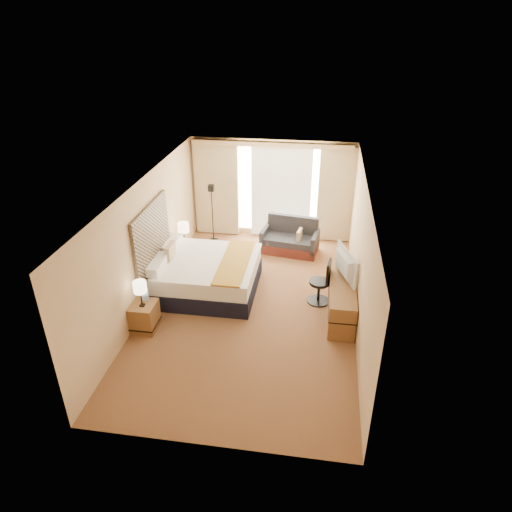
# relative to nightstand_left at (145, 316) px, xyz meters

# --- Properties ---
(floor) EXTENTS (4.20, 7.00, 0.02)m
(floor) POSITION_rel_nightstand_left_xyz_m (1.87, 1.05, -0.28)
(floor) COLOR #531C17
(floor) RESTS_ON ground
(ceiling) EXTENTS (4.20, 7.00, 0.02)m
(ceiling) POSITION_rel_nightstand_left_xyz_m (1.87, 1.05, 2.33)
(ceiling) COLOR white
(ceiling) RESTS_ON wall_back
(wall_back) EXTENTS (4.20, 0.02, 2.60)m
(wall_back) POSITION_rel_nightstand_left_xyz_m (1.87, 4.55, 1.02)
(wall_back) COLOR #E2BC8A
(wall_back) RESTS_ON ground
(wall_front) EXTENTS (4.20, 0.02, 2.60)m
(wall_front) POSITION_rel_nightstand_left_xyz_m (1.87, -2.45, 1.02)
(wall_front) COLOR #E2BC8A
(wall_front) RESTS_ON ground
(wall_left) EXTENTS (0.02, 7.00, 2.60)m
(wall_left) POSITION_rel_nightstand_left_xyz_m (-0.23, 1.05, 1.02)
(wall_left) COLOR #E2BC8A
(wall_left) RESTS_ON ground
(wall_right) EXTENTS (0.02, 7.00, 2.60)m
(wall_right) POSITION_rel_nightstand_left_xyz_m (3.97, 1.05, 1.02)
(wall_right) COLOR #E2BC8A
(wall_right) RESTS_ON ground
(headboard) EXTENTS (0.06, 1.85, 1.50)m
(headboard) POSITION_rel_nightstand_left_xyz_m (-0.19, 1.25, 1.01)
(headboard) COLOR black
(headboard) RESTS_ON wall_left
(nightstand_left) EXTENTS (0.45, 0.52, 0.55)m
(nightstand_left) POSITION_rel_nightstand_left_xyz_m (0.00, 0.00, 0.00)
(nightstand_left) COLOR olive
(nightstand_left) RESTS_ON floor
(nightstand_right) EXTENTS (0.45, 0.52, 0.55)m
(nightstand_right) POSITION_rel_nightstand_left_xyz_m (0.00, 2.50, 0.00)
(nightstand_right) COLOR olive
(nightstand_right) RESTS_ON floor
(media_dresser) EXTENTS (0.50, 1.80, 0.70)m
(media_dresser) POSITION_rel_nightstand_left_xyz_m (3.70, 1.05, 0.07)
(media_dresser) COLOR olive
(media_dresser) RESTS_ON floor
(window) EXTENTS (2.30, 0.02, 2.30)m
(window) POSITION_rel_nightstand_left_xyz_m (2.12, 4.52, 1.04)
(window) COLOR silver
(window) RESTS_ON wall_back
(curtains) EXTENTS (4.12, 0.19, 2.56)m
(curtains) POSITION_rel_nightstand_left_xyz_m (1.87, 4.44, 1.13)
(curtains) COLOR #CBB78F
(curtains) RESTS_ON floor
(bed) EXTENTS (2.16, 1.98, 1.05)m
(bed) POSITION_rel_nightstand_left_xyz_m (0.81, 1.53, 0.11)
(bed) COLOR black
(bed) RESTS_ON floor
(loveseat) EXTENTS (1.49, 0.95, 0.87)m
(loveseat) POSITION_rel_nightstand_left_xyz_m (2.46, 3.66, 0.01)
(loveseat) COLOR #582119
(loveseat) RESTS_ON floor
(floor_lamp) EXTENTS (0.20, 0.20, 1.55)m
(floor_lamp) POSITION_rel_nightstand_left_xyz_m (0.40, 3.96, 0.82)
(floor_lamp) COLOR black
(floor_lamp) RESTS_ON floor
(desk_chair) EXTENTS (0.47, 0.47, 0.97)m
(desk_chair) POSITION_rel_nightstand_left_xyz_m (3.30, 1.43, 0.16)
(desk_chair) COLOR black
(desk_chair) RESTS_ON floor
(lamp_left) EXTENTS (0.25, 0.25, 0.52)m
(lamp_left) POSITION_rel_nightstand_left_xyz_m (0.01, -0.05, 0.68)
(lamp_left) COLOR black
(lamp_left) RESTS_ON nightstand_left
(lamp_right) EXTENTS (0.26, 0.26, 0.54)m
(lamp_right) POSITION_rel_nightstand_left_xyz_m (0.05, 2.56, 0.69)
(lamp_right) COLOR black
(lamp_right) RESTS_ON nightstand_right
(tissue_box) EXTENTS (0.16, 0.16, 0.12)m
(tissue_box) POSITION_rel_nightstand_left_xyz_m (-0.01, 0.16, 0.33)
(tissue_box) COLOR #89ABD3
(tissue_box) RESTS_ON nightstand_left
(telephone) EXTENTS (0.23, 0.21, 0.07)m
(telephone) POSITION_rel_nightstand_left_xyz_m (0.11, 2.36, 0.31)
(telephone) COLOR black
(telephone) RESTS_ON nightstand_right
(television) EXTENTS (0.48, 1.01, 0.59)m
(television) POSITION_rel_nightstand_left_xyz_m (3.65, 1.28, 0.72)
(television) COLOR black
(television) RESTS_ON media_dresser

